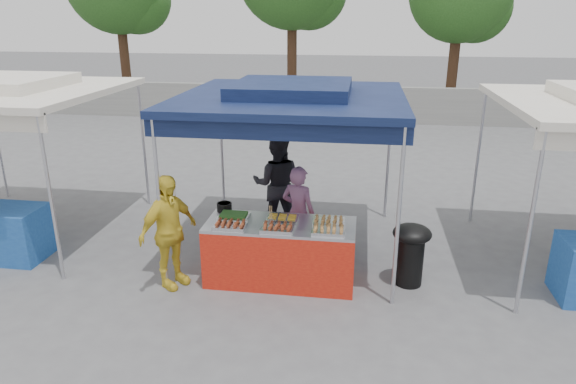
# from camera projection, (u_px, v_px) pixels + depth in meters

# --- Properties ---
(ground_plane) EXTENTS (80.00, 80.00, 0.00)m
(ground_plane) POSITION_uv_depth(u_px,v_px,m) (282.00, 276.00, 7.21)
(ground_plane) COLOR #57585A
(back_wall) EXTENTS (40.00, 0.25, 1.20)m
(back_wall) POSITION_uv_depth(u_px,v_px,m) (332.00, 104.00, 17.28)
(back_wall) COLOR gray
(back_wall) RESTS_ON ground_plane
(main_canopy) EXTENTS (3.20, 3.20, 2.57)m
(main_canopy) POSITION_uv_depth(u_px,v_px,m) (292.00, 97.00, 7.33)
(main_canopy) COLOR #B7B7BE
(main_canopy) RESTS_ON ground_plane
(vendor_table) EXTENTS (2.00, 0.80, 0.85)m
(vendor_table) POSITION_uv_depth(u_px,v_px,m) (281.00, 252.00, 6.97)
(vendor_table) COLOR red
(vendor_table) RESTS_ON ground_plane
(food_tray_fl) EXTENTS (0.42, 0.30, 0.07)m
(food_tray_fl) POSITION_uv_depth(u_px,v_px,m) (230.00, 225.00, 6.68)
(food_tray_fl) COLOR silver
(food_tray_fl) RESTS_ON vendor_table
(food_tray_fm) EXTENTS (0.42, 0.30, 0.07)m
(food_tray_fm) POSITION_uv_depth(u_px,v_px,m) (277.00, 228.00, 6.60)
(food_tray_fm) COLOR silver
(food_tray_fm) RESTS_ON vendor_table
(food_tray_fr) EXTENTS (0.42, 0.30, 0.07)m
(food_tray_fr) POSITION_uv_depth(u_px,v_px,m) (329.00, 230.00, 6.52)
(food_tray_fr) COLOR silver
(food_tray_fr) RESTS_ON vendor_table
(food_tray_bl) EXTENTS (0.42, 0.30, 0.07)m
(food_tray_bl) POSITION_uv_depth(u_px,v_px,m) (234.00, 216.00, 6.98)
(food_tray_bl) COLOR silver
(food_tray_bl) RESTS_ON vendor_table
(food_tray_bm) EXTENTS (0.42, 0.30, 0.07)m
(food_tray_bm) POSITION_uv_depth(u_px,v_px,m) (283.00, 218.00, 6.91)
(food_tray_bm) COLOR silver
(food_tray_bm) RESTS_ON vendor_table
(food_tray_br) EXTENTS (0.42, 0.30, 0.07)m
(food_tray_br) POSITION_uv_depth(u_px,v_px,m) (329.00, 222.00, 6.80)
(food_tray_br) COLOR silver
(food_tray_br) RESTS_ON vendor_table
(cooking_pot) EXTENTS (0.21, 0.21, 0.12)m
(cooking_pot) POSITION_uv_depth(u_px,v_px,m) (224.00, 207.00, 7.23)
(cooking_pot) COLOR black
(cooking_pot) RESTS_ON vendor_table
(skewer_cup) EXTENTS (0.07, 0.07, 0.09)m
(skewer_cup) POSITION_uv_depth(u_px,v_px,m) (271.00, 223.00, 6.74)
(skewer_cup) COLOR #B7B7BE
(skewer_cup) RESTS_ON vendor_table
(wok_burner) EXTENTS (0.51, 0.51, 0.87)m
(wok_burner) POSITION_uv_depth(u_px,v_px,m) (411.00, 249.00, 6.85)
(wok_burner) COLOR black
(wok_burner) RESTS_ON ground_plane
(crate_left) EXTENTS (0.51, 0.36, 0.31)m
(crate_left) POSITION_uv_depth(u_px,v_px,m) (267.00, 247.00, 7.76)
(crate_left) COLOR #13349E
(crate_left) RESTS_ON ground_plane
(crate_right) EXTENTS (0.47, 0.33, 0.28)m
(crate_right) POSITION_uv_depth(u_px,v_px,m) (313.00, 248.00, 7.76)
(crate_right) COLOR #13349E
(crate_right) RESTS_ON ground_plane
(crate_stacked) EXTENTS (0.46, 0.32, 0.28)m
(crate_stacked) POSITION_uv_depth(u_px,v_px,m) (314.00, 231.00, 7.67)
(crate_stacked) COLOR #13349E
(crate_stacked) RESTS_ON crate_right
(vendor_woman) EXTENTS (0.61, 0.51, 1.44)m
(vendor_woman) POSITION_uv_depth(u_px,v_px,m) (298.00, 213.00, 7.51)
(vendor_woman) COLOR #86557B
(vendor_woman) RESTS_ON ground_plane
(helper_man) EXTENTS (0.86, 0.69, 1.68)m
(helper_man) POSITION_uv_depth(u_px,v_px,m) (277.00, 184.00, 8.44)
(helper_man) COLOR black
(helper_man) RESTS_ON ground_plane
(customer_person) EXTENTS (0.78, 0.98, 1.56)m
(customer_person) POSITION_uv_depth(u_px,v_px,m) (169.00, 232.00, 6.73)
(customer_person) COLOR gold
(customer_person) RESTS_ON ground_plane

